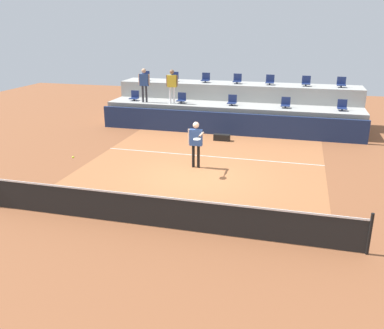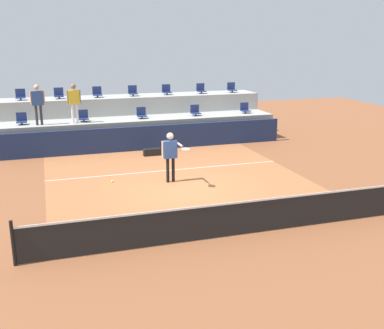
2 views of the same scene
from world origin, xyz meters
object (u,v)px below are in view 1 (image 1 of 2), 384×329
Objects in this scene: stadium_chair_upper_center at (237,80)px; stadium_chair_upper_far_right at (341,83)px; stadium_chair_lower_right at (286,103)px; stadium_chair_lower_far_left at (134,96)px; stadium_chair_lower_left at (182,99)px; equipment_bag at (222,137)px; stadium_chair_upper_right at (306,82)px; spectator_leaning_on_rail at (172,83)px; stadium_chair_lower_far_right at (342,106)px; stadium_chair_upper_mid_left at (206,78)px; tennis_ball at (73,157)px; stadium_chair_upper_mid_right at (270,81)px; stadium_chair_upper_left at (174,77)px; stadium_chair_lower_center at (232,101)px; spectator_in_grey at (144,82)px; tennis_player at (196,140)px; stadium_chair_upper_far_left at (145,76)px.

stadium_chair_upper_far_right is (5.35, 0.00, 0.00)m from stadium_chair_upper_center.
stadium_chair_upper_center reaches higher than stadium_chair_lower_right.
stadium_chair_lower_far_left is 5.65m from stadium_chair_upper_center.
equipment_bag is (2.63, -2.33, -1.31)m from stadium_chair_lower_left.
stadium_chair_upper_far_right reaches higher than stadium_chair_lower_right.
stadium_chair_upper_right is 1.00× the size of stadium_chair_upper_far_right.
stadium_chair_upper_center is at bearing 35.83° from spectator_leaning_on_rail.
stadium_chair_upper_mid_left reaches higher than stadium_chair_lower_far_right.
tennis_ball is (-8.21, -10.50, 0.06)m from stadium_chair_lower_far_right.
stadium_chair_upper_left is at bearing 180.00° from stadium_chair_upper_mid_right.
spectator_in_grey reaches higher than stadium_chair_lower_center.
stadium_chair_upper_left is 1.82m from stadium_chair_upper_mid_left.
stadium_chair_lower_far_left is 0.30× the size of spectator_leaning_on_rail.
stadium_chair_upper_far_right is at bearing 0.00° from stadium_chair_upper_right.
stadium_chair_upper_right is 5.90m from equipment_bag.
stadium_chair_upper_mid_right is at bearing 180.00° from stadium_chair_upper_right.
stadium_chair_upper_mid_left is 4.98m from equipment_bag.
spectator_leaning_on_rail is 4.19m from equipment_bag.
stadium_chair_upper_center is 3.73m from spectator_leaning_on_rail.
stadium_chair_upper_center reaches higher than stadium_chair_lower_far_right.
stadium_chair_lower_far_left is 2.62m from stadium_chair_upper_left.
stadium_chair_upper_left is 1.00× the size of stadium_chair_upper_far_right.
stadium_chair_upper_far_right reaches higher than tennis_player.
stadium_chair_upper_far_right is at bearing 0.00° from stadium_chair_upper_far_left.
stadium_chair_lower_center is at bearing -88.50° from stadium_chair_upper_center.
stadium_chair_upper_far_right reaches higher than stadium_chair_lower_far_left.
stadium_chair_upper_right is (3.61, 0.00, 0.00)m from stadium_chair_upper_center.
stadium_chair_upper_far_left reaches higher than stadium_chair_lower_left.
tennis_player is at bearing -51.38° from stadium_chair_lower_far_left.
stadium_chair_lower_far_left is at bearing -152.92° from stadium_chair_upper_mid_left.
stadium_chair_upper_far_right is 0.29× the size of tennis_player.
stadium_chair_upper_far_left is 1.00× the size of stadium_chair_upper_mid_right.
stadium_chair_upper_far_right reaches higher than stadium_chair_lower_center.
stadium_chair_lower_far_right is 1.00× the size of stadium_chair_upper_right.
stadium_chair_upper_far_right is 14.81m from tennis_ball.
spectator_leaning_on_rail reaches higher than stadium_chair_upper_mid_left.
stadium_chair_upper_center is at bearing 0.00° from stadium_chair_upper_left.
stadium_chair_upper_far_right is at bearing 0.00° from stadium_chair_upper_left.
stadium_chair_lower_right is 2.19m from stadium_chair_upper_right.
spectator_leaning_on_rail is (-0.39, -0.38, 0.84)m from stadium_chair_lower_left.
stadium_chair_upper_far_right is 0.30× the size of spectator_leaning_on_rail.
stadium_chair_lower_far_right is (5.31, 0.00, 0.00)m from stadium_chair_lower_center.
stadium_chair_upper_far_left is (-8.02, 1.80, 0.85)m from stadium_chair_lower_right.
stadium_chair_lower_center is 1.00× the size of stadium_chair_upper_right.
stadium_chair_lower_right is at bearing -12.65° from stadium_chair_upper_far_left.
stadium_chair_upper_mid_right reaches higher than stadium_chair_lower_far_right.
spectator_leaning_on_rail is (-1.26, -2.18, -0.01)m from stadium_chair_upper_mid_left.
stadium_chair_lower_right is at bearing -15.97° from stadium_chair_upper_left.
stadium_chair_upper_far_right is at bearing 0.00° from stadium_chair_upper_mid_right.
stadium_chair_upper_left is 1.00× the size of stadium_chair_upper_center.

